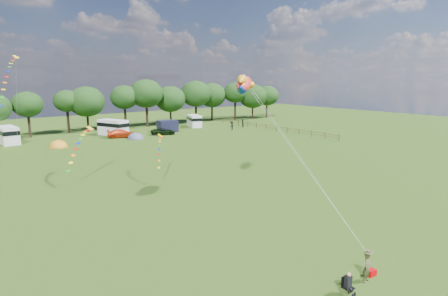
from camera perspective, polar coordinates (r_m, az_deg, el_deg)
ground_plane at (r=31.21m, az=8.98°, el=-9.44°), size 180.00×180.00×0.00m
tree_line at (r=79.88m, az=-17.63°, el=7.11°), size 102.98×10.98×10.27m
fence at (r=77.00m, az=7.21°, el=3.19°), size 0.12×33.12×1.20m
car_c at (r=69.72m, az=-15.29°, el=2.14°), size 5.35×3.82×1.48m
car_d at (r=71.58m, az=-9.26°, el=2.51°), size 5.11×3.53×1.27m
campervan_b at (r=70.53m, az=-30.09°, el=1.80°), size 2.93×5.93×2.81m
campervan_c at (r=72.94m, az=-16.55°, el=3.09°), size 4.49×6.44×2.90m
campervan_d at (r=82.54m, az=-4.55°, el=4.21°), size 3.65×5.59×2.54m
tent_orange at (r=63.49m, az=-23.89°, el=0.12°), size 2.84×3.11×2.22m
tent_greyblue at (r=67.68m, az=-13.27°, el=1.37°), size 2.90×3.18×2.16m
awning_navy at (r=75.49m, az=-8.60°, el=3.33°), size 4.01×3.44×2.26m
kite_flyer at (r=22.06m, az=21.01°, el=-16.63°), size 0.66×0.51×1.64m
camp_chair at (r=20.57m, az=18.32°, el=-18.77°), size 0.51×0.50×1.26m
kite_bag at (r=23.02m, az=21.54°, el=-17.26°), size 0.53×0.39×0.35m
fish_kite at (r=34.89m, az=2.99°, el=9.69°), size 3.75×3.36×2.14m
streamer_kite_a at (r=50.49m, az=-29.89°, el=10.01°), size 3.36×5.59×5.77m
streamer_kite_b at (r=42.32m, az=-20.91°, el=0.96°), size 4.40×4.77×3.84m
streamer_kite_c at (r=41.12m, az=-9.78°, el=0.42°), size 3.16×4.98×2.80m
walker_a at (r=81.50m, az=2.80°, el=3.77°), size 0.95×0.85×1.67m
walker_b at (r=76.75m, az=1.20°, el=3.42°), size 1.32×1.01×1.85m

